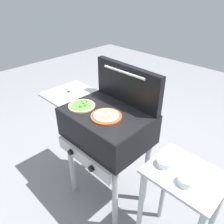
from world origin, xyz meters
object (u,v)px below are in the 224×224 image
at_px(prep_table, 180,198).
at_px(grill, 106,127).
at_px(topping_bowl_far, 165,162).
at_px(topping_bowl_near, 186,181).
at_px(pizza_cheese, 106,116).
at_px(pizza_veggie, 82,106).

bearing_deg(prep_table, grill, -179.63).
bearing_deg(prep_table, topping_bowl_far, -167.36).
distance_m(grill, topping_bowl_far, 0.55).
bearing_deg(prep_table, topping_bowl_near, -63.30).
bearing_deg(topping_bowl_far, topping_bowl_near, -14.10).
bearing_deg(pizza_cheese, prep_table, 5.11).
height_order(topping_bowl_near, topping_bowl_far, same).
distance_m(pizza_cheese, prep_table, 0.72).
distance_m(pizza_cheese, topping_bowl_near, 0.66).
distance_m(prep_table, topping_bowl_far, 0.27).
bearing_deg(grill, pizza_cheese, -39.30).
distance_m(prep_table, topping_bowl_near, 0.25).
bearing_deg(pizza_veggie, grill, 23.07).
xyz_separation_m(pizza_cheese, prep_table, (0.61, 0.05, -0.37)).
height_order(pizza_veggie, prep_table, pizza_veggie).
distance_m(grill, topping_bowl_near, 0.71).
height_order(grill, prep_table, grill).
xyz_separation_m(pizza_cheese, topping_bowl_far, (0.48, 0.03, -0.13)).
xyz_separation_m(pizza_cheese, topping_bowl_near, (0.65, -0.02, -0.13)).
bearing_deg(pizza_veggie, topping_bowl_far, 4.11).
distance_m(grill, pizza_cheese, 0.17).
xyz_separation_m(topping_bowl_near, topping_bowl_far, (-0.16, 0.04, 0.00)).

